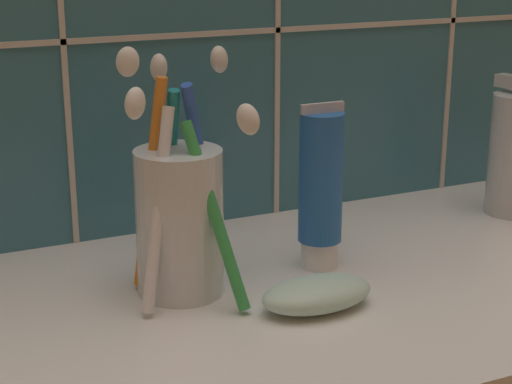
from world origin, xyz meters
The scene contains 4 objects.
sink_counter centered at (0.00, 0.00, 1.00)cm, with size 79.43×35.41×2.00cm, color white.
toothbrush_cup centered at (-12.95, 3.32, 8.32)cm, with size 11.69×13.50×18.92cm.
toothpaste_tube centered at (-0.86, 3.28, 8.81)cm, with size 3.76×3.58×13.78cm.
soap_bar centered at (-5.02, -3.94, 3.20)cm, with size 8.72×4.94×2.40cm, color silver.
Camera 1 is at (-33.35, -54.38, 29.14)cm, focal length 60.00 mm.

